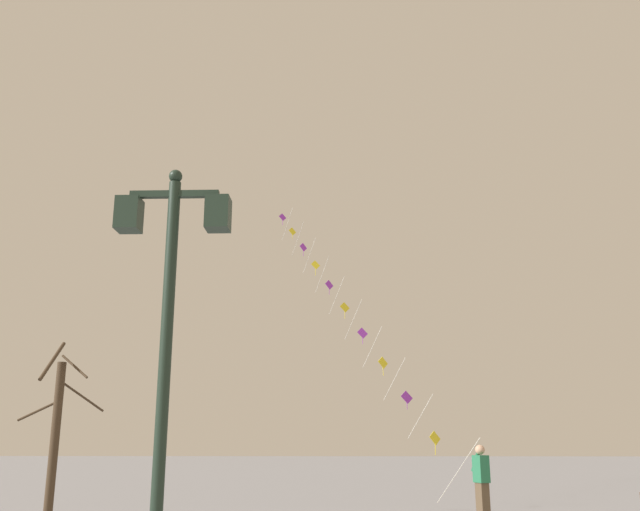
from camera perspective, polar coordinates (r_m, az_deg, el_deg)
ground_plane at (r=21.43m, az=2.36°, el=-19.73°), size 160.00×160.00×0.00m
twin_lantern_lamp_post at (r=8.20m, az=-12.23°, el=-3.06°), size 1.34×0.28×4.92m
kite_train at (r=26.53m, az=2.05°, el=-4.30°), size 6.59×15.45×12.98m
kite_flyer at (r=17.07m, az=13.05°, el=-17.53°), size 0.35×0.63×1.71m
bare_tree at (r=17.29m, az=-20.81°, el=-13.42°), size 1.73×2.40×4.03m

